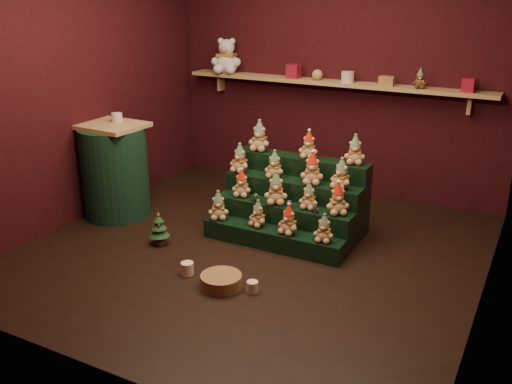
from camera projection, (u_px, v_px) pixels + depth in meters
The scene contains 40 objects.
ground at pixel (253, 251), 5.33m from camera, with size 4.00×4.00×0.00m, color black.
back_wall at pixel (337, 72), 6.55m from camera, with size 4.00×0.10×2.80m, color black.
front_wall at pixel (77, 166), 3.15m from camera, with size 4.00×0.10×2.80m, color black.
left_wall at pixel (74, 84), 5.75m from camera, with size 0.10×4.00×2.80m, color black.
back_shelf at pixel (331, 83), 6.44m from camera, with size 3.60×0.26×0.24m.
riser_tier_front at pixel (272, 238), 5.37m from camera, with size 1.40×0.22×0.18m, color black.
riser_tier_midfront at pixel (283, 222), 5.53m from camera, with size 1.40×0.22×0.36m, color black.
riser_tier_midback at pixel (292, 206), 5.68m from camera, with size 1.40×0.22×0.54m, color black.
riser_tier_back at pixel (301, 191), 5.83m from camera, with size 1.40×0.22×0.72m, color black.
teddy_0 at pixel (218, 205), 5.55m from camera, with size 0.20×0.18×0.28m, color tan, non-canonical shape.
teddy_1 at pixel (258, 213), 5.38m from camera, with size 0.18×0.16×0.25m, color tan, non-canonical shape.
teddy_2 at pixel (289, 220), 5.21m from camera, with size 0.20×0.18×0.28m, color tan, non-canonical shape.
teddy_3 at pixel (324, 228), 5.06m from camera, with size 0.18×0.16×0.26m, color tan, non-canonical shape.
teddy_4 at pixel (242, 183), 5.63m from camera, with size 0.19×0.17×0.27m, color tan, non-canonical shape.
teddy_5 at pixel (276, 188), 5.43m from camera, with size 0.22×0.20×0.31m, color tan, non-canonical shape.
teddy_6 at pixel (309, 196), 5.32m from camera, with size 0.18×0.16×0.25m, color tan, non-canonical shape.
teddy_7 at pixel (338, 199), 5.19m from camera, with size 0.21×0.19×0.30m, color tan, non-canonical shape.
teddy_8 at pixel (240, 158), 5.78m from camera, with size 0.21×0.19×0.29m, color tan, non-canonical shape.
teddy_9 at pixel (275, 164), 5.61m from camera, with size 0.19×0.17×0.27m, color tan, non-canonical shape.
teddy_10 at pixel (312, 168), 5.43m from camera, with size 0.22×0.20×0.31m, color tan, non-canonical shape.
teddy_11 at pixel (342, 174), 5.30m from camera, with size 0.21×0.19×0.29m, color tan, non-canonical shape.
teddy_12 at pixel (259, 136), 5.87m from camera, with size 0.22×0.20×0.31m, color tan, non-canonical shape.
teddy_13 at pixel (309, 145), 5.62m from camera, with size 0.19×0.17×0.27m, color tan, non-canonical shape.
teddy_14 at pixel (355, 150), 5.44m from camera, with size 0.20×0.18×0.28m, color tan, non-canonical shape.
snow_globe_a at pixel (256, 197), 5.51m from camera, with size 0.06×0.06×0.09m.
snow_globe_b at pixel (290, 204), 5.36m from camera, with size 0.06×0.06×0.08m.
snow_globe_c at pixel (316, 209), 5.24m from camera, with size 0.06×0.06×0.08m.
side_table at pixel (115, 171), 6.01m from camera, with size 0.70×0.70×1.00m.
table_ornament at pixel (117, 117), 5.91m from camera, with size 0.11×0.11×0.09m, color beige.
mini_christmas_tree at pixel (159, 229), 5.41m from camera, with size 0.20×0.20×0.33m.
mug_left at pixel (187, 269), 4.88m from camera, with size 0.11×0.11×0.11m, color beige.
mug_right at pixel (252, 287), 4.60m from camera, with size 0.09×0.09×0.09m, color beige.
wicker_basket at pixel (221, 281), 4.68m from camera, with size 0.34×0.34×0.11m, color olive.
white_bear at pixel (227, 51), 6.91m from camera, with size 0.38×0.34×0.53m, color white, non-canonical shape.
brown_bear at pixel (420, 79), 5.93m from camera, with size 0.14×0.13×0.20m, color #4F331A, non-canonical shape.
gift_tin_red_a at pixel (294, 71), 6.58m from camera, with size 0.14×0.14×0.16m, color #A91A31.
gift_tin_cream at pixel (348, 77), 6.30m from camera, with size 0.14×0.14×0.12m, color beige.
gift_tin_red_b at pixel (468, 85), 5.74m from camera, with size 0.12×0.12×0.14m, color #A91A31.
shelf_plush_ball at pixel (317, 75), 6.46m from camera, with size 0.12×0.12×0.12m, color tan.
scarf_gift_box at pixel (387, 81), 6.11m from camera, with size 0.16×0.10×0.10m, color #CE5C1D.
Camera 1 is at (2.28, -4.24, 2.34)m, focal length 40.00 mm.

